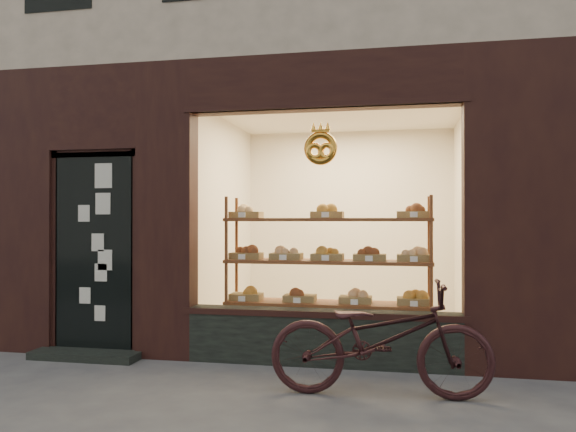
# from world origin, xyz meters

# --- Properties ---
(display_shelf) EXTENTS (2.20, 0.45, 1.70)m
(display_shelf) POSITION_xyz_m (0.45, 2.55, 0.85)
(display_shelf) COLOR #572811
(display_shelf) RESTS_ON ground
(bicycle) EXTENTS (1.83, 0.70, 0.95)m
(bicycle) POSITION_xyz_m (1.05, 1.23, 0.48)
(bicycle) COLOR black
(bicycle) RESTS_ON ground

